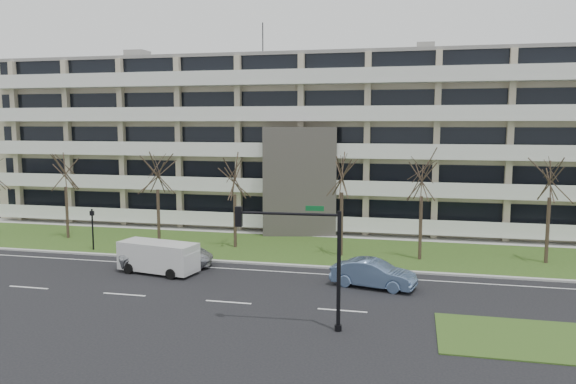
% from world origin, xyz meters
% --- Properties ---
extents(ground, '(160.00, 160.00, 0.00)m').
position_xyz_m(ground, '(0.00, 0.00, 0.00)').
color(ground, black).
rests_on(ground, ground).
extents(grass_verge, '(90.00, 10.00, 0.06)m').
position_xyz_m(grass_verge, '(0.00, 13.00, 0.03)').
color(grass_verge, '#2C4818').
rests_on(grass_verge, ground).
extents(curb, '(90.00, 0.35, 0.12)m').
position_xyz_m(curb, '(0.00, 8.00, 0.06)').
color(curb, '#B2B2AD').
rests_on(curb, ground).
extents(sidewalk, '(90.00, 2.00, 0.08)m').
position_xyz_m(sidewalk, '(0.00, 18.50, 0.04)').
color(sidewalk, '#B2B2AD').
rests_on(sidewalk, ground).
extents(grass_median, '(7.00, 5.00, 0.06)m').
position_xyz_m(grass_median, '(14.00, -2.00, 0.03)').
color(grass_median, '#2C4818').
rests_on(grass_median, ground).
extents(lane_edge_line, '(90.00, 0.12, 0.01)m').
position_xyz_m(lane_edge_line, '(0.00, 6.50, 0.01)').
color(lane_edge_line, white).
rests_on(lane_edge_line, ground).
extents(apartment_building, '(60.50, 15.10, 18.75)m').
position_xyz_m(apartment_building, '(-0.01, 25.32, 7.61)').
color(apartment_building, tan).
rests_on(apartment_building, ground).
extents(silver_pickup, '(6.47, 4.43, 1.64)m').
position_xyz_m(silver_pickup, '(-6.17, 5.93, 0.82)').
color(silver_pickup, silver).
rests_on(silver_pickup, ground).
extents(blue_sedan, '(5.05, 2.70, 1.58)m').
position_xyz_m(blue_sedan, '(7.21, 4.41, 0.79)').
color(blue_sedan, '#6583B0').
rests_on(blue_sedan, ground).
extents(white_van, '(5.27, 2.77, 1.94)m').
position_xyz_m(white_van, '(-6.08, 4.55, 1.16)').
color(white_van, silver).
rests_on(white_van, ground).
extents(traffic_signal, '(4.91, 0.57, 5.69)m').
position_xyz_m(traffic_signal, '(4.56, -2.87, 3.68)').
color(traffic_signal, black).
rests_on(traffic_signal, ground).
extents(pedestrian_signal, '(0.33, 0.29, 3.08)m').
position_xyz_m(pedestrian_signal, '(-13.61, 9.27, 1.96)').
color(pedestrian_signal, black).
rests_on(pedestrian_signal, ground).
extents(tree_1, '(3.78, 3.78, 7.55)m').
position_xyz_m(tree_1, '(-18.01, 12.69, 5.87)').
color(tree_1, '#382B21').
rests_on(tree_1, ground).
extents(tree_2, '(3.87, 3.87, 7.75)m').
position_xyz_m(tree_2, '(-9.56, 11.78, 6.02)').
color(tree_2, '#382B21').
rests_on(tree_2, ground).
extents(tree_3, '(3.61, 3.61, 7.21)m').
position_xyz_m(tree_3, '(-3.67, 12.44, 5.61)').
color(tree_3, '#382B21').
rests_on(tree_3, ground).
extents(tree_4, '(4.04, 4.04, 8.09)m').
position_xyz_m(tree_4, '(4.45, 11.53, 6.29)').
color(tree_4, '#382B21').
rests_on(tree_4, ground).
extents(tree_5, '(3.94, 3.94, 7.87)m').
position_xyz_m(tree_5, '(9.85, 11.57, 6.12)').
color(tree_5, '#382B21').
rests_on(tree_5, ground).
extents(tree_6, '(3.98, 3.98, 7.95)m').
position_xyz_m(tree_6, '(18.08, 12.41, 6.19)').
color(tree_6, '#382B21').
rests_on(tree_6, ground).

